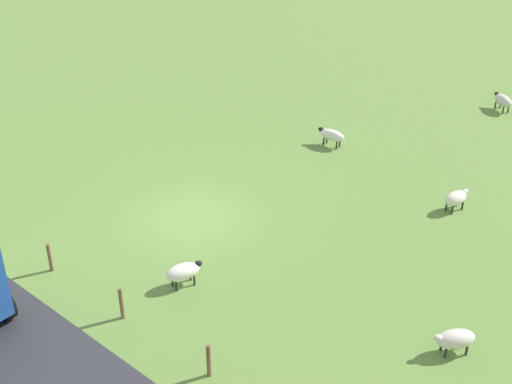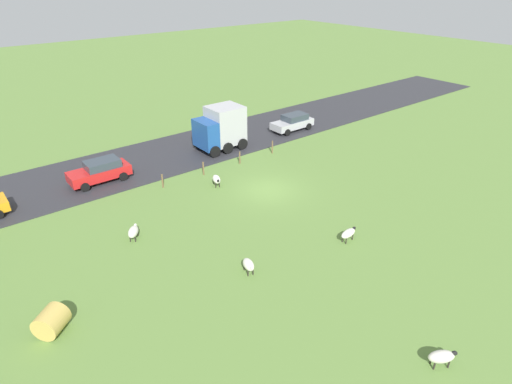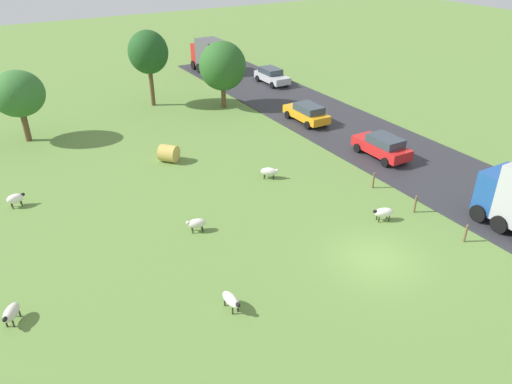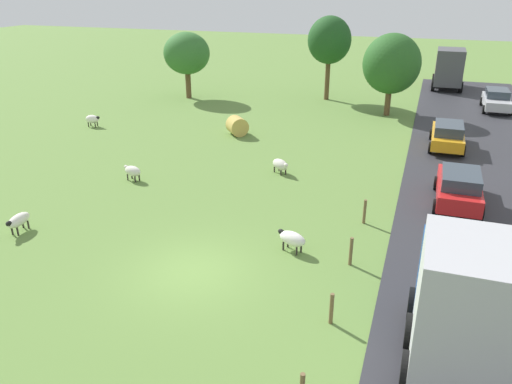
{
  "view_description": "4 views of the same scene",
  "coord_description": "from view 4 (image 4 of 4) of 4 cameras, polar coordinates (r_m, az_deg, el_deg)",
  "views": [
    {
      "loc": [
        14.17,
        15.13,
        13.36
      ],
      "look_at": [
        -1.41,
        1.71,
        1.09
      ],
      "focal_mm": 49.13,
      "sensor_mm": 36.0,
      "label": 1
    },
    {
      "loc": [
        -20.53,
        17.32,
        14.0
      ],
      "look_at": [
        -0.76,
        1.69,
        0.71
      ],
      "focal_mm": 29.93,
      "sensor_mm": 36.0,
      "label": 2
    },
    {
      "loc": [
        -14.82,
        -13.67,
        14.29
      ],
      "look_at": [
        -2.54,
        7.18,
        1.07
      ],
      "focal_mm": 34.08,
      "sensor_mm": 36.0,
      "label": 3
    },
    {
      "loc": [
        6.86,
        -13.14,
        9.18
      ],
      "look_at": [
        0.67,
        4.73,
        1.15
      ],
      "focal_mm": 35.09,
      "sensor_mm": 36.0,
      "label": 4
    }
  ],
  "objects": [
    {
      "name": "sheep_1",
      "position": [
        35.88,
        -18.15,
        7.91
      ],
      "size": [
        1.06,
        0.64,
        0.8
      ],
      "color": "white",
      "rests_on": "ground_plane"
    },
    {
      "name": "sheep_2",
      "position": [
        18.31,
        4.13,
        -5.31
      ],
      "size": [
        1.23,
        0.86,
        0.78
      ],
      "color": "white",
      "rests_on": "ground_plane"
    },
    {
      "name": "fence_post_3",
      "position": [
        20.77,
        12.27,
        -2.2
      ],
      "size": [
        0.12,
        0.12,
        1.04
      ],
      "primitive_type": "cylinder",
      "color": "brown",
      "rests_on": "ground_plane"
    },
    {
      "name": "car_0",
      "position": [
        31.44,
        21.01,
        6.11
      ],
      "size": [
        1.97,
        4.42,
        1.53
      ],
      "color": "orange",
      "rests_on": "road_strip"
    },
    {
      "name": "sheep_4",
      "position": [
        25.44,
        -13.89,
        2.34
      ],
      "size": [
        1.12,
        0.73,
        0.75
      ],
      "color": "silver",
      "rests_on": "ground_plane"
    },
    {
      "name": "tree_0",
      "position": [
        42.09,
        8.37,
        16.72
      ],
      "size": [
        3.47,
        3.47,
        6.64
      ],
      "color": "brown",
      "rests_on": "ground_plane"
    },
    {
      "name": "tree_1",
      "position": [
        42.81,
        -7.9,
        15.37
      ],
      "size": [
        3.77,
        3.77,
        5.35
      ],
      "color": "brown",
      "rests_on": "ground_plane"
    },
    {
      "name": "fence_post_1",
      "position": [
        14.87,
        8.6,
        -13.01
      ],
      "size": [
        0.12,
        0.12,
        1.0
      ],
      "primitive_type": "cylinder",
      "color": "brown",
      "rests_on": "ground_plane"
    },
    {
      "name": "sheep_0",
      "position": [
        25.65,
        2.78,
        3.15
      ],
      "size": [
        1.18,
        1.09,
        0.75
      ],
      "color": "silver",
      "rests_on": "ground_plane"
    },
    {
      "name": "ground_plane",
      "position": [
        17.43,
        -7.26,
        -8.98
      ],
      "size": [
        160.0,
        160.0,
        0.0
      ],
      "primitive_type": "plane",
      "color": "olive"
    },
    {
      "name": "sheep_5",
      "position": [
        21.73,
        -25.46,
        -2.93
      ],
      "size": [
        0.55,
        1.26,
        0.74
      ],
      "color": "silver",
      "rests_on": "ground_plane"
    },
    {
      "name": "tree_2",
      "position": [
        37.81,
        15.2,
        13.91
      ],
      "size": [
        4.07,
        4.07,
        5.82
      ],
      "color": "brown",
      "rests_on": "ground_plane"
    },
    {
      "name": "truck_1",
      "position": [
        49.42,
        21.15,
        13.07
      ],
      "size": [
        2.61,
        4.72,
        3.55
      ],
      "color": "#B21919",
      "rests_on": "road_strip"
    },
    {
      "name": "car_1",
      "position": [
        23.49,
        22.13,
        0.56
      ],
      "size": [
        2.0,
        4.31,
        1.59
      ],
      "color": "red",
      "rests_on": "road_strip"
    },
    {
      "name": "truck_0",
      "position": [
        13.57,
        23.26,
        -11.38
      ],
      "size": [
        2.82,
        3.99,
        3.65
      ],
      "color": "#1E4C99",
      "rests_on": "road_strip"
    },
    {
      "name": "car_2",
      "position": [
        42.51,
        25.73,
        9.48
      ],
      "size": [
        2.0,
        4.4,
        1.53
      ],
      "color": "#B7B7BC",
      "rests_on": "road_strip"
    },
    {
      "name": "fence_post_2",
      "position": [
        17.73,
        10.77,
        -6.66
      ],
      "size": [
        0.12,
        0.12,
        1.05
      ],
      "primitive_type": "cylinder",
      "color": "brown",
      "rests_on": "ground_plane"
    },
    {
      "name": "hay_bale_0",
      "position": [
        32.24,
        -2.15,
        7.53
      ],
      "size": [
        1.66,
        1.67,
        1.18
      ],
      "primitive_type": "cylinder",
      "rotation": [
        1.57,
        0.0,
        0.71
      ],
      "color": "tan",
      "rests_on": "ground_plane"
    }
  ]
}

